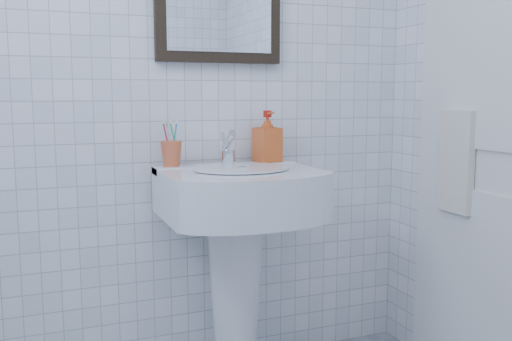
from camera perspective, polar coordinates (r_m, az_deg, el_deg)
name	(u,v)px	position (r m, az deg, el deg)	size (l,w,h in m)	color
wall_back	(148,59)	(2.21, -10.72, 10.92)	(2.20, 0.02, 2.50)	white
washbasin	(237,241)	(2.14, -1.90, -7.02)	(0.56, 0.41, 0.86)	white
faucet	(228,150)	(2.18, -2.85, 2.02)	(0.05, 0.12, 0.14)	silver
toothbrush_cup	(171,154)	(2.14, -8.46, 1.68)	(0.08, 0.08, 0.09)	#D75C33
soap_dispenser	(267,137)	(2.26, 1.15, 3.41)	(0.09, 0.09, 0.20)	red
bathroom_door	(500,129)	(2.14, 23.19, 3.86)	(0.04, 0.80, 2.00)	silver
towel_ring	(463,113)	(2.24, 19.99, 5.43)	(0.18, 0.18, 0.01)	silver
hand_towel	(456,162)	(2.24, 19.39, 0.84)	(0.03, 0.16, 0.38)	white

